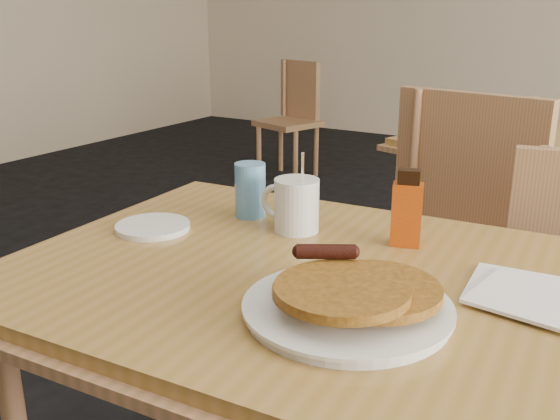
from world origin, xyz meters
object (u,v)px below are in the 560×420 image
(chair_main_far, at_px, (451,239))
(blue_tumbler, at_px, (250,190))
(main_table, at_px, (343,299))
(chair_wall_extra, at_px, (294,109))
(coffee_mug, at_px, (295,204))
(pancake_plate, at_px, (349,300))
(syrup_bottle, at_px, (407,211))

(chair_main_far, xyz_separation_m, blue_tumbler, (-0.31, -0.53, 0.23))
(main_table, xyz_separation_m, chair_main_far, (-0.02, 0.73, -0.12))
(chair_wall_extra, height_order, coffee_mug, coffee_mug)
(main_table, height_order, pancake_plate, pancake_plate)
(blue_tumbler, bearing_deg, coffee_mug, -13.12)
(syrup_bottle, bearing_deg, chair_wall_extra, 106.08)
(main_table, xyz_separation_m, chair_wall_extra, (-1.86, 3.05, -0.21))
(syrup_bottle, bearing_deg, main_table, -117.44)
(chair_main_far, distance_m, blue_tumbler, 0.66)
(pancake_plate, xyz_separation_m, coffee_mug, (-0.26, 0.29, 0.03))
(coffee_mug, height_order, blue_tumbler, coffee_mug)
(pancake_plate, bearing_deg, syrup_bottle, 95.52)
(chair_main_far, bearing_deg, syrup_bottle, -73.12)
(pancake_plate, distance_m, coffee_mug, 0.39)
(chair_wall_extra, bearing_deg, main_table, -41.26)
(chair_main_far, bearing_deg, main_table, -77.37)
(main_table, distance_m, pancake_plate, 0.15)
(blue_tumbler, bearing_deg, chair_wall_extra, 118.34)
(main_table, relative_size, chair_wall_extra, 1.52)
(chair_main_far, height_order, pancake_plate, chair_main_far)
(main_table, xyz_separation_m, coffee_mug, (-0.19, 0.16, 0.10))
(chair_main_far, xyz_separation_m, coffee_mug, (-0.17, -0.56, 0.22))
(pancake_plate, height_order, coffee_mug, coffee_mug)
(main_table, relative_size, coffee_mug, 7.34)
(blue_tumbler, bearing_deg, chair_main_far, 60.06)
(main_table, height_order, coffee_mug, coffee_mug)
(pancake_plate, distance_m, blue_tumbler, 0.50)
(pancake_plate, relative_size, blue_tumbler, 2.65)
(pancake_plate, height_order, syrup_bottle, syrup_bottle)
(chair_main_far, distance_m, syrup_bottle, 0.58)
(chair_wall_extra, bearing_deg, blue_tumbler, -44.34)
(syrup_bottle, bearing_deg, pancake_plate, -102.08)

